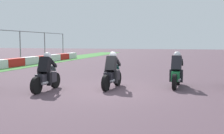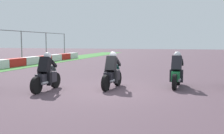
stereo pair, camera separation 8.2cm
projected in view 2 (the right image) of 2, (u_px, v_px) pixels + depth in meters
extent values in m
plane|color=#533E48|center=(111.00, 89.00, 10.75)|extent=(120.00, 120.00, 0.00)
cube|color=red|center=(15.00, 63.00, 20.44)|extent=(2.06, 0.60, 0.64)
cube|color=silver|center=(31.00, 61.00, 22.45)|extent=(2.06, 0.60, 0.64)
cube|color=red|center=(44.00, 59.00, 24.47)|extent=(2.06, 0.60, 0.64)
cube|color=silver|center=(54.00, 58.00, 26.49)|extent=(2.06, 0.60, 0.64)
cube|color=red|center=(64.00, 57.00, 28.50)|extent=(2.06, 0.60, 0.64)
cube|color=silver|center=(72.00, 56.00, 30.52)|extent=(2.06, 0.60, 0.64)
cylinder|color=slate|center=(22.00, 47.00, 24.38)|extent=(0.10, 0.10, 2.92)
cylinder|color=slate|center=(46.00, 46.00, 28.61)|extent=(0.10, 0.10, 2.92)
cylinder|color=slate|center=(64.00, 45.00, 32.85)|extent=(0.10, 0.10, 2.92)
cylinder|color=black|center=(178.00, 78.00, 11.85)|extent=(0.65, 0.19, 0.64)
cylinder|color=black|center=(175.00, 82.00, 10.54)|extent=(0.65, 0.19, 0.64)
cube|color=#1D7C3D|center=(177.00, 75.00, 11.18)|extent=(1.12, 0.40, 0.40)
ellipsoid|color=#1D7C3D|center=(177.00, 68.00, 11.25)|extent=(0.50, 0.34, 0.24)
cube|color=red|center=(175.00, 76.00, 10.70)|extent=(0.07, 0.16, 0.08)
cylinder|color=#A5A5AD|center=(180.00, 80.00, 10.81)|extent=(0.43, 0.13, 0.10)
cube|color=black|center=(177.00, 63.00, 11.04)|extent=(0.51, 0.44, 0.66)
sphere|color=silver|center=(177.00, 55.00, 11.21)|extent=(0.32, 0.32, 0.30)
cube|color=slate|center=(178.00, 66.00, 11.62)|extent=(0.17, 0.27, 0.23)
cube|color=black|center=(172.00, 76.00, 11.14)|extent=(0.19, 0.15, 0.52)
cube|color=black|center=(181.00, 76.00, 11.00)|extent=(0.19, 0.15, 0.52)
cube|color=black|center=(173.00, 62.00, 11.45)|extent=(0.39, 0.13, 0.31)
cube|color=black|center=(182.00, 62.00, 11.33)|extent=(0.39, 0.13, 0.31)
cylinder|color=black|center=(118.00, 78.00, 11.61)|extent=(0.65, 0.19, 0.64)
cylinder|color=black|center=(106.00, 83.00, 10.31)|extent=(0.65, 0.19, 0.64)
cube|color=black|center=(112.00, 76.00, 10.94)|extent=(1.12, 0.41, 0.40)
ellipsoid|color=black|center=(113.00, 69.00, 11.00)|extent=(0.50, 0.34, 0.24)
cube|color=red|center=(108.00, 77.00, 10.46)|extent=(0.07, 0.16, 0.08)
cylinder|color=#A5A5AD|center=(113.00, 81.00, 10.57)|extent=(0.43, 0.14, 0.10)
cube|color=#232326|center=(111.00, 64.00, 10.80)|extent=(0.52, 0.44, 0.66)
sphere|color=silver|center=(113.00, 55.00, 10.97)|extent=(0.32, 0.32, 0.30)
cube|color=#38816F|center=(116.00, 67.00, 11.37)|extent=(0.18, 0.27, 0.23)
cube|color=#232326|center=(107.00, 76.00, 10.90)|extent=(0.19, 0.15, 0.52)
cube|color=#232326|center=(116.00, 77.00, 10.76)|extent=(0.19, 0.15, 0.52)
cube|color=#232326|center=(110.00, 63.00, 11.21)|extent=(0.39, 0.13, 0.31)
cube|color=#232326|center=(118.00, 63.00, 11.09)|extent=(0.39, 0.13, 0.31)
cylinder|color=black|center=(55.00, 80.00, 11.07)|extent=(0.64, 0.16, 0.64)
cylinder|color=black|center=(36.00, 85.00, 9.74)|extent=(0.64, 0.16, 0.64)
cube|color=#27272D|center=(46.00, 78.00, 10.38)|extent=(1.11, 0.35, 0.40)
ellipsoid|color=#27272D|center=(48.00, 70.00, 10.45)|extent=(0.49, 0.31, 0.24)
cube|color=red|center=(39.00, 79.00, 9.90)|extent=(0.06, 0.16, 0.08)
cylinder|color=#A5A5AD|center=(45.00, 83.00, 10.02)|extent=(0.42, 0.11, 0.10)
cube|color=black|center=(45.00, 65.00, 10.24)|extent=(0.49, 0.41, 0.66)
sphere|color=silver|center=(47.00, 56.00, 10.42)|extent=(0.31, 0.31, 0.30)
cube|color=gray|center=(53.00, 68.00, 10.83)|extent=(0.16, 0.26, 0.23)
cube|color=black|center=(40.00, 78.00, 10.33)|extent=(0.18, 0.14, 0.52)
cube|color=black|center=(49.00, 79.00, 10.21)|extent=(0.18, 0.14, 0.52)
cube|color=black|center=(46.00, 64.00, 10.65)|extent=(0.39, 0.11, 0.31)
cube|color=black|center=(54.00, 64.00, 10.55)|extent=(0.39, 0.11, 0.31)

